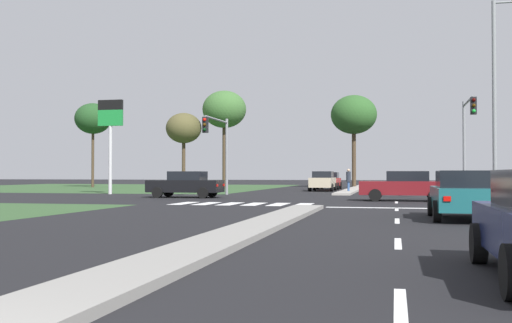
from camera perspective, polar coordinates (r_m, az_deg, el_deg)
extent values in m
plane|color=black|center=(32.87, 6.93, -3.62)|extent=(200.00, 200.00, 0.00)
cube|color=#2D4C28|center=(64.09, -13.92, -2.37)|extent=(35.00, 35.00, 0.01)
cube|color=gray|center=(14.15, -1.23, -6.64)|extent=(1.20, 22.00, 0.14)
cube|color=gray|center=(57.78, 9.53, -2.47)|extent=(1.20, 36.00, 0.14)
cube|color=silver|center=(6.84, 13.42, -13.12)|extent=(0.14, 2.00, 0.01)
cube|color=silver|center=(12.77, 13.20, -7.50)|extent=(0.14, 2.00, 0.01)
cube|color=silver|center=(18.74, 13.12, -5.46)|extent=(0.14, 2.00, 0.01)
cube|color=silver|center=(24.73, 13.08, -4.40)|extent=(0.14, 2.00, 0.01)
cube|color=silver|center=(30.72, 13.06, -3.76)|extent=(0.14, 2.00, 0.01)
cube|color=silver|center=(25.70, 13.75, -4.28)|extent=(6.40, 0.50, 0.01)
cube|color=silver|center=(29.21, -6.79, -3.92)|extent=(0.70, 2.80, 0.01)
cube|color=silver|center=(28.84, -4.64, -3.96)|extent=(0.70, 2.80, 0.01)
cube|color=silver|center=(28.51, -2.43, -3.99)|extent=(0.70, 2.80, 0.01)
cube|color=silver|center=(28.23, -0.17, -4.02)|extent=(0.70, 2.80, 0.01)
cube|color=silver|center=(27.99, 2.13, -4.05)|extent=(0.70, 2.80, 0.01)
cube|color=silver|center=(27.80, 4.46, -4.07)|extent=(0.70, 2.80, 0.01)
cube|color=#A31919|center=(55.40, 6.91, -1.91)|extent=(1.74, 4.38, 0.70)
cube|color=black|center=(55.55, 6.93, -1.28)|extent=(1.54, 2.01, 0.52)
cube|color=red|center=(57.53, 7.80, -1.81)|extent=(0.20, 0.04, 0.14)
cube|color=red|center=(57.67, 6.49, -1.81)|extent=(0.20, 0.04, 0.14)
cylinder|color=black|center=(53.93, 7.68, -2.30)|extent=(0.22, 0.64, 0.64)
cylinder|color=black|center=(54.12, 5.84, -2.30)|extent=(0.22, 0.64, 0.64)
cylinder|color=black|center=(56.72, 7.94, -2.24)|extent=(0.22, 0.64, 0.64)
cylinder|color=black|center=(56.90, 6.19, -2.24)|extent=(0.22, 0.64, 0.64)
cube|color=#19565B|center=(20.01, 19.02, -3.27)|extent=(1.86, 4.55, 0.68)
cube|color=black|center=(19.85, 19.06, -1.56)|extent=(1.63, 2.09, 0.52)
cube|color=red|center=(17.66, 17.53, -3.36)|extent=(0.20, 0.04, 0.14)
cube|color=red|center=(17.83, 22.06, -3.30)|extent=(0.20, 0.04, 0.14)
cylinder|color=black|center=(21.40, 16.13, -4.06)|extent=(0.22, 0.64, 0.64)
cylinder|color=black|center=(21.58, 21.08, -4.00)|extent=(0.22, 0.64, 0.64)
cylinder|color=black|center=(18.50, 16.64, -4.52)|extent=(0.22, 0.64, 0.64)
cylinder|color=black|center=(18.71, 22.34, -4.44)|extent=(0.22, 0.64, 0.64)
cube|color=black|center=(36.23, -6.68, -2.31)|extent=(4.36, 1.77, 0.71)
cube|color=black|center=(36.17, -6.45, -1.34)|extent=(2.01, 1.56, 0.52)
cube|color=red|center=(34.90, -3.64, -2.25)|extent=(0.04, 0.20, 0.14)
cube|color=red|center=(36.20, -3.03, -2.21)|extent=(0.04, 0.20, 0.14)
cylinder|color=black|center=(35.91, -9.25, -2.89)|extent=(0.64, 0.22, 0.64)
cylinder|color=black|center=(37.56, -8.23, -2.81)|extent=(0.64, 0.22, 0.64)
cylinder|color=black|center=(34.95, -5.01, -2.95)|extent=(0.64, 0.22, 0.64)
cylinder|color=black|center=(36.64, -4.15, -2.86)|extent=(0.64, 0.22, 0.64)
cube|color=#BCAD8E|center=(49.73, 6.30, -1.96)|extent=(1.75, 4.55, 0.76)
cube|color=black|center=(49.88, 6.32, -1.22)|extent=(1.54, 2.09, 0.52)
cube|color=red|center=(51.94, 7.32, -1.84)|extent=(0.20, 0.04, 0.14)
cube|color=red|center=(52.09, 5.87, -1.84)|extent=(0.20, 0.04, 0.14)
cylinder|color=black|center=(48.20, 7.13, -2.44)|extent=(0.22, 0.64, 0.64)
cylinder|color=black|center=(48.41, 5.07, -2.44)|extent=(0.22, 0.64, 0.64)
cylinder|color=black|center=(51.10, 7.46, -2.37)|extent=(0.22, 0.64, 0.64)
cylinder|color=black|center=(51.29, 5.52, -2.37)|extent=(0.22, 0.64, 0.64)
cube|color=maroon|center=(32.42, 13.78, -2.43)|extent=(4.59, 1.75, 0.71)
cube|color=black|center=(32.41, 14.04, -1.35)|extent=(2.11, 1.54, 0.52)
cube|color=red|center=(31.87, 17.96, -2.31)|extent=(0.04, 0.20, 0.14)
cube|color=red|center=(33.19, 17.76, -2.26)|extent=(0.04, 0.20, 0.14)
cylinder|color=black|center=(31.57, 11.14, -3.12)|extent=(0.64, 0.22, 0.64)
cylinder|color=black|center=(33.31, 11.23, -3.02)|extent=(0.64, 0.22, 0.64)
cylinder|color=black|center=(31.61, 16.47, -3.10)|extent=(0.64, 0.22, 0.64)
cylinder|color=black|center=(33.35, 16.29, -2.99)|extent=(0.64, 0.22, 0.64)
cylinder|color=black|center=(10.34, 20.18, -7.22)|extent=(0.22, 0.64, 0.64)
cylinder|color=gray|center=(40.80, -2.77, 0.45)|extent=(0.18, 0.18, 5.11)
cylinder|color=gray|center=(38.67, -3.71, 3.96)|extent=(0.12, 4.72, 0.12)
cube|color=black|center=(36.38, -4.78, 3.45)|extent=(0.32, 0.26, 0.95)
sphere|color=red|center=(36.25, -4.86, 3.94)|extent=(0.20, 0.20, 0.20)
sphere|color=#3A2405|center=(36.23, -4.86, 3.47)|extent=(0.20, 0.20, 0.20)
sphere|color=black|center=(36.20, -4.86, 3.00)|extent=(0.20, 0.20, 0.20)
cylinder|color=gray|center=(39.51, 18.98, 1.12)|extent=(0.18, 0.18, 5.88)
cylinder|color=gray|center=(37.39, 19.32, 5.38)|extent=(0.12, 4.67, 0.12)
cube|color=black|center=(35.03, 19.75, 4.95)|extent=(0.32, 0.26, 0.95)
sphere|color=#360503|center=(34.91, 19.78, 5.47)|extent=(0.20, 0.20, 0.20)
sphere|color=#3A2405|center=(34.88, 19.79, 4.98)|extent=(0.20, 0.20, 0.20)
sphere|color=green|center=(34.85, 19.79, 4.49)|extent=(0.20, 0.20, 0.20)
cylinder|color=gray|center=(31.78, 21.49, 5.26)|extent=(0.20, 0.20, 9.85)
cylinder|color=#335184|center=(45.03, 8.69, -2.32)|extent=(0.16, 0.16, 0.70)
cylinder|color=#232833|center=(45.03, 8.68, -1.41)|extent=(0.34, 0.34, 0.73)
sphere|color=tan|center=(45.03, 8.68, -0.82)|extent=(0.21, 0.21, 0.21)
cylinder|color=silver|center=(43.14, -13.53, 0.14)|extent=(0.24, 0.24, 4.73)
cube|color=#197F33|center=(43.30, -13.51, 4.00)|extent=(1.80, 0.24, 1.10)
cube|color=black|center=(43.39, -13.51, 5.19)|extent=(1.80, 0.24, 0.70)
cylinder|color=#423323|center=(65.09, -15.09, 0.34)|extent=(0.28, 0.28, 6.11)
ellipsoid|color=#1E421E|center=(65.32, -15.07, 3.92)|extent=(3.75, 3.75, 3.19)
cylinder|color=#423323|center=(62.26, -6.82, -0.11)|extent=(0.36, 0.36, 5.07)
ellipsoid|color=#4C4728|center=(62.42, -6.81, 3.14)|extent=(3.64, 3.64, 3.09)
cylinder|color=#423323|center=(61.30, -3.00, 0.67)|extent=(0.38, 0.38, 6.71)
ellipsoid|color=#38602D|center=(61.61, -2.99, 4.92)|extent=(4.43, 4.43, 3.76)
cylinder|color=#423323|center=(61.33, 9.19, 0.38)|extent=(0.41, 0.41, 6.07)
ellipsoid|color=#285123|center=(61.59, 9.17, 4.38)|extent=(4.58, 4.58, 3.89)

